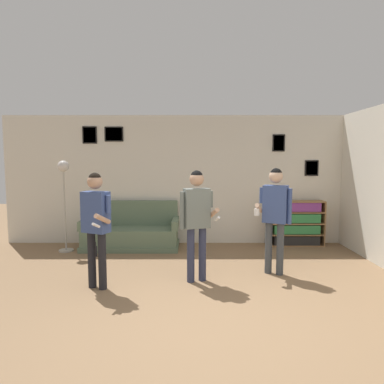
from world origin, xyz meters
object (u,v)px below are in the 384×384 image
(bookshelf, at_px, (295,223))
(person_watcher_holding_cup, at_px, (274,210))
(person_player_foreground_left, at_px, (95,219))
(couch, at_px, (131,233))
(person_player_foreground_center, at_px, (196,214))
(bottle_on_floor, at_px, (95,251))
(floor_lamp, at_px, (63,185))

(bookshelf, height_order, person_watcher_holding_cup, person_watcher_holding_cup)
(person_player_foreground_left, bearing_deg, couch, 87.63)
(person_player_foreground_center, relative_size, bottle_on_floor, 6.07)
(bookshelf, xyz_separation_m, bottle_on_floor, (-3.95, -0.82, -0.36))
(couch, xyz_separation_m, person_player_foreground_center, (1.30, -1.92, 0.70))
(person_player_foreground_left, relative_size, bottle_on_floor, 6.00)
(couch, distance_m, bottle_on_floor, 0.87)
(floor_lamp, xyz_separation_m, person_watcher_holding_cup, (3.74, -1.32, -0.27))
(couch, height_order, floor_lamp, floor_lamp)
(floor_lamp, bearing_deg, person_player_foreground_left, -59.26)
(couch, bearing_deg, bottle_on_floor, -131.56)
(couch, relative_size, bookshelf, 1.68)
(floor_lamp, relative_size, person_player_foreground_center, 1.08)
(floor_lamp, xyz_separation_m, person_player_foreground_center, (2.53, -1.64, -0.29))
(floor_lamp, bearing_deg, bottle_on_floor, -27.76)
(person_player_foreground_left, xyz_separation_m, person_player_foreground_center, (1.39, 0.27, 0.02))
(bookshelf, xyz_separation_m, person_watcher_holding_cup, (-0.88, -1.79, 0.55))
(couch, bearing_deg, person_player_foreground_center, -55.99)
(floor_lamp, relative_size, bottle_on_floor, 6.56)
(person_player_foreground_left, distance_m, person_player_foreground_center, 1.41)
(couch, xyz_separation_m, person_watcher_holding_cup, (2.51, -1.60, 0.72))
(bookshelf, xyz_separation_m, floor_lamp, (-4.62, -0.47, 0.83))
(person_player_foreground_center, relative_size, person_watcher_holding_cup, 0.99)
(couch, relative_size, floor_lamp, 1.08)
(person_player_foreground_center, xyz_separation_m, person_watcher_holding_cup, (1.22, 0.32, 0.02))
(person_watcher_holding_cup, relative_size, bottle_on_floor, 6.16)
(person_player_foreground_left, bearing_deg, person_watcher_holding_cup, 12.95)
(person_player_foreground_center, bearing_deg, person_watcher_holding_cup, 14.95)
(person_watcher_holding_cup, bearing_deg, floor_lamp, 160.58)
(person_player_foreground_center, height_order, bottle_on_floor, person_player_foreground_center)
(person_player_foreground_left, xyz_separation_m, person_watcher_holding_cup, (2.60, 0.60, 0.03))
(person_player_foreground_center, bearing_deg, floor_lamp, 146.96)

